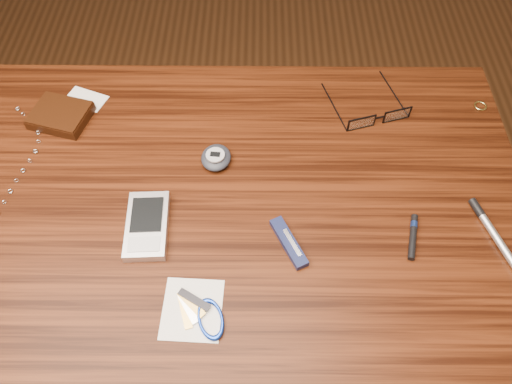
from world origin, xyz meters
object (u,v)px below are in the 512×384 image
(pocket_knife, at_px, (289,243))
(silver_pen, at_px, (493,232))
(desk, at_px, (235,240))
(wallet_and_card, at_px, (61,115))
(notepad_keys, at_px, (201,314))
(pda_phone, at_px, (147,225))
(eyeglasses, at_px, (377,116))
(pedometer, at_px, (216,157))

(pocket_knife, height_order, silver_pen, same)
(desk, xyz_separation_m, silver_pen, (0.42, -0.04, 0.11))
(wallet_and_card, relative_size, pocket_knife, 1.53)
(desk, height_order, notepad_keys, notepad_keys)
(pda_phone, height_order, silver_pen, pda_phone)
(wallet_and_card, distance_m, silver_pen, 0.78)
(wallet_and_card, xyz_separation_m, notepad_keys, (0.29, -0.38, -0.01))
(pda_phone, bearing_deg, wallet_and_card, 128.98)
(silver_pen, bearing_deg, wallet_and_card, 161.89)
(eyeglasses, bearing_deg, pda_phone, -149.40)
(wallet_and_card, bearing_deg, eyeglasses, -0.09)
(pda_phone, xyz_separation_m, pocket_knife, (0.23, -0.03, -0.00))
(notepad_keys, height_order, silver_pen, silver_pen)
(desk, relative_size, pocket_knife, 10.76)
(wallet_and_card, relative_size, silver_pen, 0.96)
(pda_phone, distance_m, pedometer, 0.17)
(pda_phone, bearing_deg, pedometer, 53.09)
(desk, xyz_separation_m, wallet_and_card, (-0.33, 0.20, 0.11))
(eyeglasses, bearing_deg, notepad_keys, -128.44)
(desk, relative_size, silver_pen, 6.73)
(wallet_and_card, bearing_deg, pedometer, -18.56)
(notepad_keys, relative_size, silver_pen, 0.72)
(eyeglasses, distance_m, pedometer, 0.31)
(pocket_knife, bearing_deg, notepad_keys, -138.05)
(eyeglasses, relative_size, silver_pen, 1.10)
(wallet_and_card, height_order, silver_pen, wallet_and_card)
(desk, relative_size, eyeglasses, 6.15)
(pda_phone, distance_m, notepad_keys, 0.17)
(wallet_and_card, height_order, notepad_keys, wallet_and_card)
(wallet_and_card, height_order, eyeglasses, eyeglasses)
(eyeglasses, bearing_deg, desk, -142.76)
(pocket_knife, relative_size, silver_pen, 0.63)
(pda_phone, xyz_separation_m, notepad_keys, (0.10, -0.14, -0.01))
(desk, height_order, eyeglasses, eyeglasses)
(desk, bearing_deg, pda_phone, -165.11)
(desk, xyz_separation_m, pedometer, (-0.03, 0.10, 0.11))
(pda_phone, relative_size, notepad_keys, 1.16)
(pocket_knife, bearing_deg, eyeglasses, 56.85)
(wallet_and_card, xyz_separation_m, eyeglasses, (0.59, -0.00, 0.00))
(pocket_knife, distance_m, silver_pen, 0.33)
(wallet_and_card, relative_size, pedometer, 2.18)
(notepad_keys, xyz_separation_m, silver_pen, (0.46, 0.14, 0.00))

